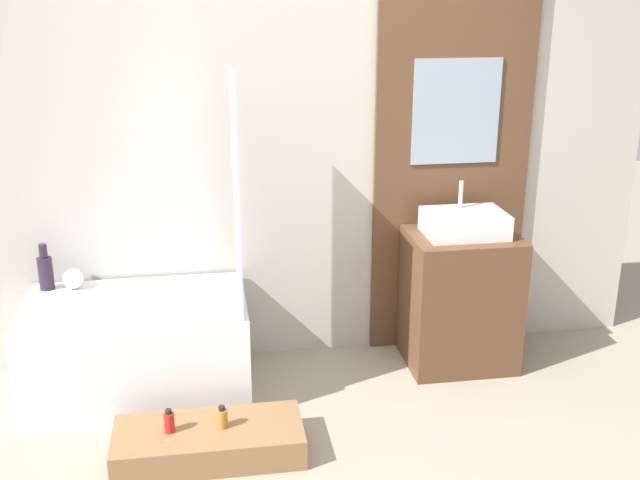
{
  "coord_description": "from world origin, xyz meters",
  "views": [
    {
      "loc": [
        -0.45,
        -2.48,
        2.07
      ],
      "look_at": [
        0.06,
        0.71,
        0.98
      ],
      "focal_mm": 42.0,
      "sensor_mm": 36.0,
      "label": 1
    }
  ],
  "objects_px": {
    "bathtub": "(139,348)",
    "vase_round_light": "(73,279)",
    "bottle_soap_primary": "(169,422)",
    "bottle_soap_secondary": "(222,418)",
    "vase_tall_dark": "(46,271)",
    "wooden_step_bench": "(209,442)",
    "sink": "(464,223)"
  },
  "relations": [
    {
      "from": "sink",
      "to": "bottle_soap_primary",
      "type": "bearing_deg",
      "value": -155.96
    },
    {
      "from": "sink",
      "to": "bottle_soap_primary",
      "type": "xyz_separation_m",
      "value": [
        -1.61,
        -0.72,
        -0.64
      ]
    },
    {
      "from": "wooden_step_bench",
      "to": "bottle_soap_secondary",
      "type": "xyz_separation_m",
      "value": [
        0.07,
        0.0,
        0.12
      ]
    },
    {
      "from": "bathtub",
      "to": "vase_tall_dark",
      "type": "distance_m",
      "value": 0.66
    },
    {
      "from": "wooden_step_bench",
      "to": "vase_round_light",
      "type": "height_order",
      "value": "vase_round_light"
    },
    {
      "from": "wooden_step_bench",
      "to": "bottle_soap_secondary",
      "type": "distance_m",
      "value": 0.14
    },
    {
      "from": "vase_tall_dark",
      "to": "bottle_soap_secondary",
      "type": "height_order",
      "value": "vase_tall_dark"
    },
    {
      "from": "bathtub",
      "to": "wooden_step_bench",
      "type": "relative_size",
      "value": 1.3
    },
    {
      "from": "wooden_step_bench",
      "to": "sink",
      "type": "relative_size",
      "value": 2.0
    },
    {
      "from": "bathtub",
      "to": "bottle_soap_secondary",
      "type": "relative_size",
      "value": 10.48
    },
    {
      "from": "bathtub",
      "to": "sink",
      "type": "xyz_separation_m",
      "value": [
        1.79,
        0.09,
        0.57
      ]
    },
    {
      "from": "vase_tall_dark",
      "to": "vase_round_light",
      "type": "relative_size",
      "value": 2.31
    },
    {
      "from": "bathtub",
      "to": "bottle_soap_secondary",
      "type": "distance_m",
      "value": 0.76
    },
    {
      "from": "bathtub",
      "to": "vase_tall_dark",
      "type": "relative_size",
      "value": 4.48
    },
    {
      "from": "bathtub",
      "to": "vase_tall_dark",
      "type": "bearing_deg",
      "value": 151.59
    },
    {
      "from": "bathtub",
      "to": "vase_round_light",
      "type": "relative_size",
      "value": 10.35
    },
    {
      "from": "sink",
      "to": "bottle_soap_primary",
      "type": "distance_m",
      "value": 1.88
    },
    {
      "from": "bathtub",
      "to": "bottle_soap_secondary",
      "type": "height_order",
      "value": "bathtub"
    },
    {
      "from": "bottle_soap_primary",
      "to": "vase_tall_dark",
      "type": "bearing_deg",
      "value": 126.13
    },
    {
      "from": "bathtub",
      "to": "vase_tall_dark",
      "type": "xyz_separation_m",
      "value": [
        -0.48,
        0.26,
        0.37
      ]
    },
    {
      "from": "vase_round_light",
      "to": "bottle_soap_secondary",
      "type": "xyz_separation_m",
      "value": [
        0.75,
        -0.88,
        -0.39
      ]
    },
    {
      "from": "sink",
      "to": "vase_round_light",
      "type": "height_order",
      "value": "sink"
    },
    {
      "from": "bottle_soap_secondary",
      "to": "bottle_soap_primary",
      "type": "bearing_deg",
      "value": 180.0
    },
    {
      "from": "vase_tall_dark",
      "to": "vase_round_light",
      "type": "height_order",
      "value": "vase_tall_dark"
    },
    {
      "from": "wooden_step_bench",
      "to": "vase_tall_dark",
      "type": "distance_m",
      "value": 1.34
    },
    {
      "from": "wooden_step_bench",
      "to": "sink",
      "type": "height_order",
      "value": "sink"
    },
    {
      "from": "bottle_soap_secondary",
      "to": "sink",
      "type": "bearing_deg",
      "value": 27.64
    },
    {
      "from": "bathtub",
      "to": "sink",
      "type": "relative_size",
      "value": 2.6
    },
    {
      "from": "bathtub",
      "to": "bottle_soap_primary",
      "type": "distance_m",
      "value": 0.66
    },
    {
      "from": "wooden_step_bench",
      "to": "bathtub",
      "type": "bearing_deg",
      "value": 118.71
    },
    {
      "from": "vase_tall_dark",
      "to": "sink",
      "type": "bearing_deg",
      "value": -4.34
    },
    {
      "from": "sink",
      "to": "bottle_soap_secondary",
      "type": "height_order",
      "value": "sink"
    }
  ]
}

